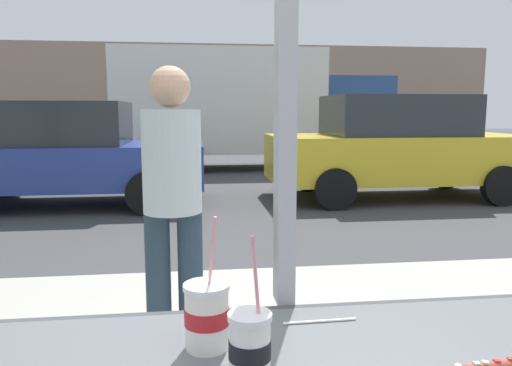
# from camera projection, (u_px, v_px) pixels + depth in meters

# --- Properties ---
(ground_plane) EXTENTS (60.00, 60.00, 0.00)m
(ground_plane) POSITION_uv_depth(u_px,v_px,m) (207.00, 191.00, 9.33)
(ground_plane) COLOR #424244
(sidewalk_strip) EXTENTS (16.00, 2.80, 0.10)m
(sidewalk_strip) POSITION_uv_depth(u_px,v_px,m) (238.00, 350.00, 3.04)
(sidewalk_strip) COLOR #B2ADA3
(sidewalk_strip) RESTS_ON ground
(building_facade_far) EXTENTS (28.00, 1.20, 4.52)m
(building_facade_far) POSITION_uv_depth(u_px,v_px,m) (197.00, 94.00, 23.33)
(building_facade_far) COLOR gray
(building_facade_far) RESTS_ON ground
(soda_cup_left) EXTENTS (0.10, 0.10, 0.31)m
(soda_cup_left) POSITION_uv_depth(u_px,v_px,m) (207.00, 315.00, 1.12)
(soda_cup_left) COLOR white
(soda_cup_left) RESTS_ON window_counter
(soda_cup_right) EXTENTS (0.09, 0.09, 0.30)m
(soda_cup_right) POSITION_uv_depth(u_px,v_px,m) (250.00, 347.00, 0.97)
(soda_cup_right) COLOR white
(soda_cup_right) RESTS_ON window_counter
(loose_straw) EXTENTS (0.19, 0.01, 0.01)m
(loose_straw) POSITION_uv_depth(u_px,v_px,m) (320.00, 321.00, 1.26)
(loose_straw) COLOR white
(loose_straw) RESTS_ON window_counter
(parked_car_blue) EXTENTS (4.23, 2.07, 1.64)m
(parked_car_blue) POSITION_uv_depth(u_px,v_px,m) (64.00, 153.00, 7.84)
(parked_car_blue) COLOR #283D93
(parked_car_blue) RESTS_ON ground
(parked_car_yellow) EXTENTS (4.38, 1.99, 1.75)m
(parked_car_yellow) POSITION_uv_depth(u_px,v_px,m) (397.00, 147.00, 8.51)
(parked_car_yellow) COLOR gold
(parked_car_yellow) RESTS_ON ground
(box_truck) EXTENTS (6.92, 2.44, 3.00)m
(box_truck) POSITION_uv_depth(u_px,v_px,m) (246.00, 105.00, 12.85)
(box_truck) COLOR silver
(box_truck) RESTS_ON ground
(pedestrian) EXTENTS (0.32, 0.32, 1.63)m
(pedestrian) POSITION_uv_depth(u_px,v_px,m) (172.00, 195.00, 2.73)
(pedestrian) COLOR #263848
(pedestrian) RESTS_ON sidewalk_strip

